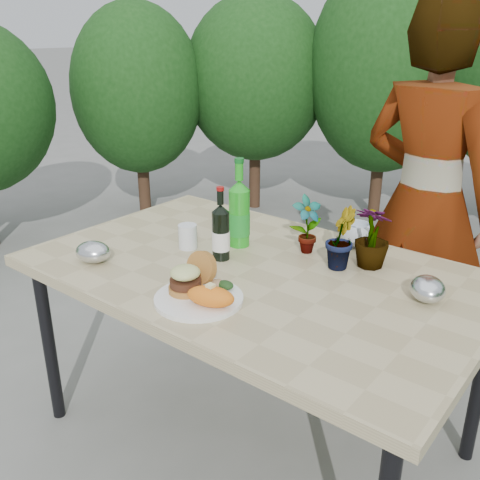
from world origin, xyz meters
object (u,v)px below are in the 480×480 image
Objects in this scene: person at (426,205)px; dinner_plate at (199,299)px; wine_bottle at (221,233)px; patio_table at (254,282)px.

dinner_plate is at bearing 83.35° from person.
wine_bottle is 0.16× the size of person.
person is at bearing 75.02° from dinner_plate.
wine_bottle is at bearing 68.96° from person.
dinner_plate is 1.02× the size of wine_bottle.
wine_bottle is at bearing -174.85° from patio_table.
wine_bottle is 0.93m from person.
patio_table is at bearing 93.15° from dinner_plate.
person is (0.31, 0.80, 0.15)m from patio_table.
wine_bottle reaches higher than dinner_plate.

